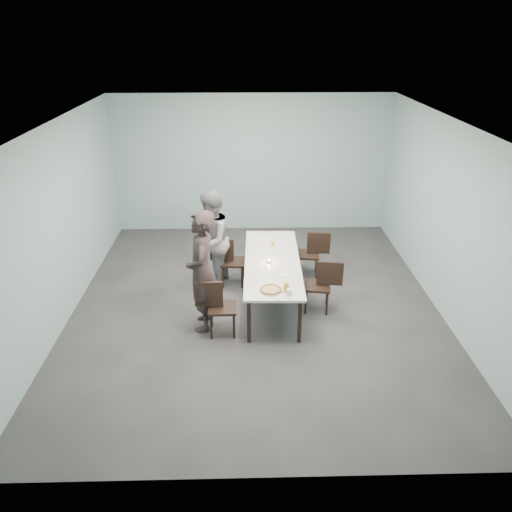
{
  "coord_description": "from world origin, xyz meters",
  "views": [
    {
      "loc": [
        -0.18,
        -7.22,
        4.28
      ],
      "look_at": [
        0.0,
        -0.18,
        1.0
      ],
      "focal_mm": 35.0,
      "sensor_mm": 36.0,
      "label": 1
    }
  ],
  "objects_px": {
    "table": "(272,264)",
    "chair_far_left": "(228,258)",
    "chair_near_left": "(217,304)",
    "tealight": "(269,261)",
    "pizza": "(271,290)",
    "diner_far": "(211,240)",
    "amber_tumbler": "(273,243)",
    "chair_far_right": "(312,251)",
    "water_tumbler": "(289,292)",
    "diner_near": "(202,271)",
    "chair_near_right": "(322,282)",
    "side_plate": "(284,275)",
    "beer_glass": "(286,287)"
  },
  "relations": [
    {
      "from": "chair_near_right",
      "to": "chair_far_right",
      "type": "bearing_deg",
      "value": -80.54
    },
    {
      "from": "chair_near_right",
      "to": "side_plate",
      "type": "height_order",
      "value": "chair_near_right"
    },
    {
      "from": "chair_near_left",
      "to": "side_plate",
      "type": "relative_size",
      "value": 4.83
    },
    {
      "from": "pizza",
      "to": "water_tumbler",
      "type": "height_order",
      "value": "water_tumbler"
    },
    {
      "from": "chair_near_left",
      "to": "amber_tumbler",
      "type": "bearing_deg",
      "value": 58.28
    },
    {
      "from": "chair_near_left",
      "to": "diner_near",
      "type": "bearing_deg",
      "value": 136.14
    },
    {
      "from": "beer_glass",
      "to": "amber_tumbler",
      "type": "height_order",
      "value": "beer_glass"
    },
    {
      "from": "chair_far_right",
      "to": "water_tumbler",
      "type": "height_order",
      "value": "chair_far_right"
    },
    {
      "from": "diner_far",
      "to": "chair_near_right",
      "type": "bearing_deg",
      "value": 78.05
    },
    {
      "from": "diner_far",
      "to": "tealight",
      "type": "height_order",
      "value": "diner_far"
    },
    {
      "from": "water_tumbler",
      "to": "chair_far_left",
      "type": "bearing_deg",
      "value": 117.27
    },
    {
      "from": "chair_far_left",
      "to": "diner_far",
      "type": "height_order",
      "value": "diner_far"
    },
    {
      "from": "diner_far",
      "to": "amber_tumbler",
      "type": "xyz_separation_m",
      "value": [
        1.07,
        0.03,
        -0.08
      ]
    },
    {
      "from": "chair_near_right",
      "to": "beer_glass",
      "type": "height_order",
      "value": "beer_glass"
    },
    {
      "from": "chair_far_left",
      "to": "chair_far_right",
      "type": "relative_size",
      "value": 1.0
    },
    {
      "from": "amber_tumbler",
      "to": "chair_far_right",
      "type": "bearing_deg",
      "value": 20.65
    },
    {
      "from": "table",
      "to": "chair_far_right",
      "type": "bearing_deg",
      "value": 49.28
    },
    {
      "from": "diner_near",
      "to": "beer_glass",
      "type": "relative_size",
      "value": 12.64
    },
    {
      "from": "chair_near_left",
      "to": "chair_far_left",
      "type": "xyz_separation_m",
      "value": [
        0.14,
        1.59,
        0.0
      ]
    },
    {
      "from": "table",
      "to": "pizza",
      "type": "bearing_deg",
      "value": -94.59
    },
    {
      "from": "table",
      "to": "pizza",
      "type": "xyz_separation_m",
      "value": [
        -0.08,
        -1.02,
        0.08
      ]
    },
    {
      "from": "water_tumbler",
      "to": "amber_tumbler",
      "type": "distance_m",
      "value": 1.78
    },
    {
      "from": "chair_far_right",
      "to": "table",
      "type": "bearing_deg",
      "value": 56.65
    },
    {
      "from": "pizza",
      "to": "beer_glass",
      "type": "distance_m",
      "value": 0.23
    },
    {
      "from": "beer_glass",
      "to": "tealight",
      "type": "height_order",
      "value": "beer_glass"
    },
    {
      "from": "table",
      "to": "chair_far_left",
      "type": "relative_size",
      "value": 3.02
    },
    {
      "from": "table",
      "to": "chair_far_right",
      "type": "xyz_separation_m",
      "value": [
        0.79,
        0.91,
        -0.19
      ]
    },
    {
      "from": "table",
      "to": "water_tumbler",
      "type": "xyz_separation_m",
      "value": [
        0.18,
        -1.14,
        0.1
      ]
    },
    {
      "from": "side_plate",
      "to": "pizza",
      "type": "bearing_deg",
      "value": -115.59
    },
    {
      "from": "tealight",
      "to": "beer_glass",
      "type": "bearing_deg",
      "value": -78.6
    },
    {
      "from": "amber_tumbler",
      "to": "chair_near_left",
      "type": "bearing_deg",
      "value": -120.22
    },
    {
      "from": "diner_near",
      "to": "diner_far",
      "type": "xyz_separation_m",
      "value": [
        0.06,
        1.35,
        -0.08
      ]
    },
    {
      "from": "chair_far_left",
      "to": "chair_near_right",
      "type": "height_order",
      "value": "same"
    },
    {
      "from": "tealight",
      "to": "table",
      "type": "bearing_deg",
      "value": 45.06
    },
    {
      "from": "chair_near_left",
      "to": "chair_far_left",
      "type": "height_order",
      "value": "same"
    },
    {
      "from": "chair_far_left",
      "to": "water_tumbler",
      "type": "height_order",
      "value": "chair_far_left"
    },
    {
      "from": "diner_far",
      "to": "chair_far_left",
      "type": "bearing_deg",
      "value": 113.16
    },
    {
      "from": "diner_near",
      "to": "chair_near_right",
      "type": "bearing_deg",
      "value": 100.61
    },
    {
      "from": "table",
      "to": "amber_tumbler",
      "type": "relative_size",
      "value": 32.8
    },
    {
      "from": "diner_near",
      "to": "table",
      "type": "bearing_deg",
      "value": 121.76
    },
    {
      "from": "water_tumbler",
      "to": "diner_near",
      "type": "bearing_deg",
      "value": 162.75
    },
    {
      "from": "pizza",
      "to": "tealight",
      "type": "bearing_deg",
      "value": 88.65
    },
    {
      "from": "table",
      "to": "chair_far_left",
      "type": "height_order",
      "value": "chair_far_left"
    },
    {
      "from": "chair_far_right",
      "to": "chair_near_right",
      "type": "bearing_deg",
      "value": 97.88
    },
    {
      "from": "side_plate",
      "to": "water_tumbler",
      "type": "relative_size",
      "value": 2.0
    },
    {
      "from": "diner_near",
      "to": "tealight",
      "type": "bearing_deg",
      "value": 121.04
    },
    {
      "from": "chair_far_left",
      "to": "chair_near_right",
      "type": "relative_size",
      "value": 1.0
    },
    {
      "from": "diner_near",
      "to": "pizza",
      "type": "xyz_separation_m",
      "value": [
        1.02,
        -0.27,
        -0.18
      ]
    },
    {
      "from": "chair_near_left",
      "to": "tealight",
      "type": "xyz_separation_m",
      "value": [
        0.82,
        0.89,
        0.27
      ]
    },
    {
      "from": "chair_far_right",
      "to": "chair_far_left",
      "type": "bearing_deg",
      "value": 17.37
    }
  ]
}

